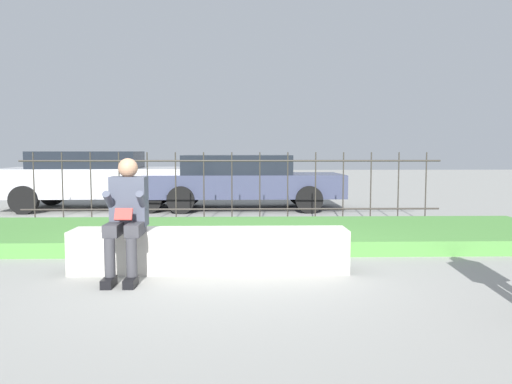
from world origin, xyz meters
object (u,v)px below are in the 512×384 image
Objects in this scene: car_parked_left at (95,178)px; car_parked_center at (243,180)px; person_seated_reader at (127,212)px; stone_bench at (210,252)px.

car_parked_left reaches higher than car_parked_center.
person_seated_reader is at bearing -72.98° from car_parked_left.
stone_bench is at bearing 16.80° from person_seated_reader.
car_parked_center reaches higher than stone_bench.
car_parked_center is (1.23, 6.34, -0.03)m from person_seated_reader.
car_parked_left is 3.46m from car_parked_center.
stone_bench is 2.41× the size of person_seated_reader.
car_parked_center is at bearing 86.59° from stone_bench.
person_seated_reader is 6.80m from car_parked_left.
car_parked_left reaches higher than stone_bench.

